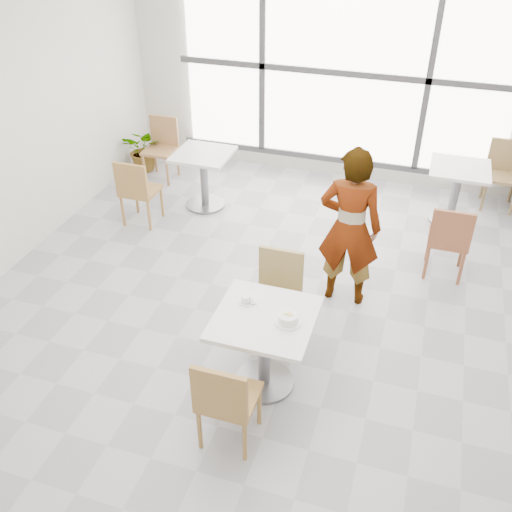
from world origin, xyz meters
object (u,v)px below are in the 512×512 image
(bg_table_right, at_px, (456,187))
(bg_chair_right_near, at_px, (449,238))
(bg_chair_left_far, at_px, (162,144))
(person, at_px, (350,228))
(chair_near, at_px, (225,399))
(bg_chair_right_far, at_px, (503,169))
(bg_chair_left_near, at_px, (137,189))
(main_table, at_px, (265,338))
(plant_left, at_px, (145,150))
(chair_far, at_px, (277,289))
(bg_table_left, at_px, (204,172))
(coffee_cup, at_px, (246,299))
(oatmeal_bowl, at_px, (288,318))

(bg_table_right, distance_m, bg_chair_right_near, 1.26)
(bg_table_right, relative_size, bg_chair_left_far, 0.86)
(person, bearing_deg, bg_chair_right_near, -145.74)
(chair_near, relative_size, bg_chair_right_far, 1.00)
(bg_chair_left_near, xyz_separation_m, bg_chair_left_far, (-0.30, 1.34, 0.00))
(main_table, distance_m, bg_chair_right_near, 2.51)
(plant_left, bearing_deg, person, -32.55)
(chair_far, relative_size, bg_chair_right_far, 1.00)
(chair_near, distance_m, bg_table_left, 3.84)
(chair_far, xyz_separation_m, bg_table_left, (-1.59, 2.11, -0.01))
(bg_chair_right_far, height_order, plant_left, bg_chair_right_far)
(bg_chair_left_far, xyz_separation_m, bg_chair_right_far, (4.56, 0.59, 0.00))
(chair_far, xyz_separation_m, plant_left, (-2.83, 2.86, -0.18))
(main_table, xyz_separation_m, chair_near, (-0.09, -0.69, -0.02))
(bg_chair_left_far, bearing_deg, plant_left, 162.56)
(main_table, relative_size, person, 0.48)
(person, bearing_deg, bg_chair_left_far, -35.25)
(coffee_cup, bearing_deg, plant_left, 128.51)
(bg_table_left, bearing_deg, coffee_cup, -61.03)
(main_table, height_order, chair_far, chair_far)
(bg_table_left, bearing_deg, bg_chair_left_far, 144.61)
(chair_near, height_order, oatmeal_bowl, chair_near)
(main_table, relative_size, bg_chair_left_near, 0.92)
(main_table, distance_m, person, 1.51)
(bg_chair_left_far, distance_m, bg_chair_right_far, 4.60)
(chair_far, bearing_deg, bg_chair_right_near, 43.66)
(coffee_cup, height_order, bg_chair_right_far, bg_chair_right_far)
(main_table, relative_size, bg_table_left, 1.07)
(oatmeal_bowl, relative_size, bg_chair_right_near, 0.24)
(main_table, xyz_separation_m, person, (0.43, 1.41, 0.32))
(bg_table_left, distance_m, bg_chair_left_near, 0.92)
(oatmeal_bowl, distance_m, bg_chair_left_far, 4.44)
(bg_chair_left_near, bearing_deg, bg_table_left, -130.05)
(coffee_cup, bearing_deg, bg_chair_left_near, 136.40)
(main_table, bearing_deg, bg_chair_right_near, 56.49)
(coffee_cup, bearing_deg, chair_near, -82.40)
(chair_far, distance_m, bg_table_left, 2.64)
(chair_near, relative_size, oatmeal_bowl, 4.14)
(person, distance_m, bg_chair_left_near, 2.80)
(chair_far, xyz_separation_m, person, (0.51, 0.72, 0.34))
(bg_chair_left_near, bearing_deg, plant_left, -65.84)
(oatmeal_bowl, xyz_separation_m, bg_chair_right_far, (1.79, 4.04, -0.29))
(chair_near, relative_size, coffee_cup, 5.47)
(bg_table_right, bearing_deg, main_table, -113.06)
(main_table, distance_m, oatmeal_bowl, 0.33)
(bg_table_right, distance_m, plant_left, 4.35)
(person, xyz_separation_m, bg_chair_right_far, (1.56, 2.62, -0.34))
(bg_chair_left_far, bearing_deg, main_table, -53.16)
(bg_table_left, distance_m, bg_table_right, 3.16)
(oatmeal_bowl, height_order, bg_table_left, oatmeal_bowl)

